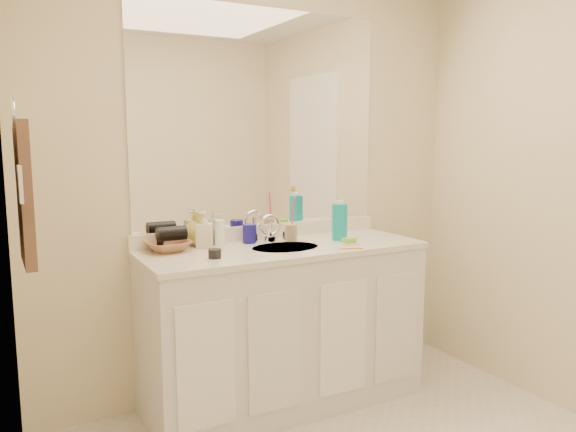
# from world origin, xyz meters

# --- Properties ---
(wall_back) EXTENTS (2.60, 0.02, 2.40)m
(wall_back) POSITION_xyz_m (0.00, 1.30, 1.20)
(wall_back) COLOR beige
(wall_back) RESTS_ON floor
(wall_left) EXTENTS (0.02, 2.60, 2.40)m
(wall_left) POSITION_xyz_m (-1.30, 0.00, 1.20)
(wall_left) COLOR beige
(wall_left) RESTS_ON floor
(vanity_cabinet) EXTENTS (1.50, 0.55, 0.85)m
(vanity_cabinet) POSITION_xyz_m (0.00, 1.02, 0.42)
(vanity_cabinet) COLOR white
(vanity_cabinet) RESTS_ON floor
(countertop) EXTENTS (1.52, 0.57, 0.03)m
(countertop) POSITION_xyz_m (0.00, 1.02, 0.86)
(countertop) COLOR white
(countertop) RESTS_ON vanity_cabinet
(backsplash) EXTENTS (1.52, 0.03, 0.08)m
(backsplash) POSITION_xyz_m (0.00, 1.29, 0.92)
(backsplash) COLOR white
(backsplash) RESTS_ON countertop
(sink_basin) EXTENTS (0.37, 0.37, 0.02)m
(sink_basin) POSITION_xyz_m (0.00, 1.00, 0.87)
(sink_basin) COLOR beige
(sink_basin) RESTS_ON countertop
(faucet) EXTENTS (0.02, 0.02, 0.11)m
(faucet) POSITION_xyz_m (0.00, 1.18, 0.94)
(faucet) COLOR silver
(faucet) RESTS_ON countertop
(mirror) EXTENTS (1.48, 0.01, 1.20)m
(mirror) POSITION_xyz_m (0.00, 1.29, 1.56)
(mirror) COLOR white
(mirror) RESTS_ON wall_back
(blue_mug) EXTENTS (0.09, 0.09, 0.10)m
(blue_mug) POSITION_xyz_m (-0.12, 1.20, 0.93)
(blue_mug) COLOR navy
(blue_mug) RESTS_ON countertop
(tan_cup) EXTENTS (0.09, 0.09, 0.09)m
(tan_cup) POSITION_xyz_m (0.11, 1.15, 0.93)
(tan_cup) COLOR tan
(tan_cup) RESTS_ON countertop
(toothbrush) EXTENTS (0.01, 0.04, 0.20)m
(toothbrush) POSITION_xyz_m (0.12, 1.15, 1.03)
(toothbrush) COLOR #EE3E64
(toothbrush) RESTS_ON tan_cup
(mouthwash_bottle) EXTENTS (0.10, 0.10, 0.21)m
(mouthwash_bottle) POSITION_xyz_m (0.37, 1.04, 0.98)
(mouthwash_bottle) COLOR #0EA5B0
(mouthwash_bottle) RESTS_ON countertop
(soap_dish) EXTENTS (0.11, 0.09, 0.01)m
(soap_dish) POSITION_xyz_m (0.33, 0.90, 0.89)
(soap_dish) COLOR silver
(soap_dish) RESTS_ON countertop
(green_soap) EXTENTS (0.07, 0.06, 0.02)m
(green_soap) POSITION_xyz_m (0.33, 0.90, 0.90)
(green_soap) COLOR #81D032
(green_soap) RESTS_ON soap_dish
(orange_comb) EXTENTS (0.12, 0.07, 0.00)m
(orange_comb) POSITION_xyz_m (0.28, 0.80, 0.88)
(orange_comb) COLOR orange
(orange_comb) RESTS_ON countertop
(dark_jar) EXTENTS (0.07, 0.07, 0.04)m
(dark_jar) POSITION_xyz_m (-0.43, 0.93, 0.90)
(dark_jar) COLOR black
(dark_jar) RESTS_ON countertop
(extra_white_bottle) EXTENTS (0.06, 0.06, 0.16)m
(extra_white_bottle) POSITION_xyz_m (-0.34, 1.09, 0.96)
(extra_white_bottle) COLOR white
(extra_white_bottle) RESTS_ON countertop
(soap_bottle_white) EXTENTS (0.07, 0.07, 0.17)m
(soap_bottle_white) POSITION_xyz_m (-0.28, 1.23, 0.97)
(soap_bottle_white) COLOR silver
(soap_bottle_white) RESTS_ON countertop
(soap_bottle_cream) EXTENTS (0.11, 0.11, 0.19)m
(soap_bottle_cream) POSITION_xyz_m (-0.38, 1.21, 0.97)
(soap_bottle_cream) COLOR #F7F4C9
(soap_bottle_cream) RESTS_ON countertop
(soap_bottle_yellow) EXTENTS (0.15, 0.15, 0.17)m
(soap_bottle_yellow) POSITION_xyz_m (-0.38, 1.25, 0.97)
(soap_bottle_yellow) COLOR #D9D354
(soap_bottle_yellow) RESTS_ON countertop
(wicker_basket) EXTENTS (0.26, 0.26, 0.05)m
(wicker_basket) POSITION_xyz_m (-0.58, 1.19, 0.91)
(wicker_basket) COLOR #995F3E
(wicker_basket) RESTS_ON countertop
(hair_dryer) EXTENTS (0.15, 0.08, 0.07)m
(hair_dryer) POSITION_xyz_m (-0.56, 1.19, 0.97)
(hair_dryer) COLOR black
(hair_dryer) RESTS_ON wicker_basket
(towel_ring) EXTENTS (0.01, 0.11, 0.11)m
(towel_ring) POSITION_xyz_m (-1.27, 0.77, 1.55)
(towel_ring) COLOR silver
(towel_ring) RESTS_ON wall_left
(hand_towel) EXTENTS (0.04, 0.32, 0.55)m
(hand_towel) POSITION_xyz_m (-1.25, 0.77, 1.25)
(hand_towel) COLOR #463025
(hand_towel) RESTS_ON towel_ring
(switch_plate) EXTENTS (0.01, 0.08, 0.13)m
(switch_plate) POSITION_xyz_m (-1.27, 0.57, 1.30)
(switch_plate) COLOR silver
(switch_plate) RESTS_ON wall_left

